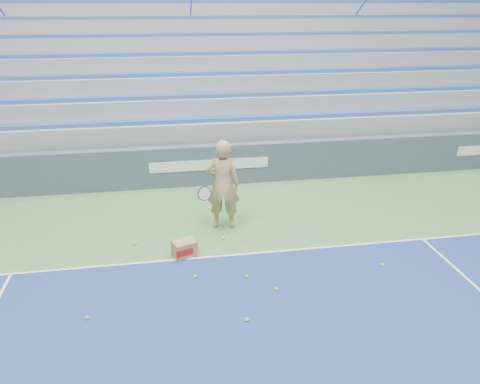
{
  "coord_description": "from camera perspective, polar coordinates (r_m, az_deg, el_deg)",
  "views": [
    {
      "loc": [
        -1.16,
        3.87,
        4.7
      ],
      "look_at": [
        0.27,
        12.38,
        1.15
      ],
      "focal_mm": 35.0,
      "sensor_mm": 36.0,
      "label": 1
    }
  ],
  "objects": [
    {
      "name": "ball_box",
      "position": [
        9.34,
        -6.79,
        -6.87
      ],
      "size": [
        0.53,
        0.47,
        0.33
      ],
      "color": "#9B714B",
      "rests_on": "ground"
    },
    {
      "name": "bleachers",
      "position": [
        17.93,
        -5.93,
        14.72
      ],
      "size": [
        31.0,
        9.15,
        7.3
      ],
      "color": "gray",
      "rests_on": "ground"
    },
    {
      "name": "sponsor_barrier",
      "position": [
        12.77,
        -3.78,
        3.33
      ],
      "size": [
        30.0,
        0.32,
        1.1
      ],
      "color": "#3D4A5D",
      "rests_on": "ground"
    },
    {
      "name": "tennis_ball_6",
      "position": [
        8.66,
        0.8,
        -10.26
      ],
      "size": [
        0.07,
        0.07,
        0.07
      ],
      "primitive_type": "sphere",
      "color": "#ADE22E",
      "rests_on": "ground"
    },
    {
      "name": "tennis_ball_5",
      "position": [
        8.05,
        -18.16,
        -14.37
      ],
      "size": [
        0.07,
        0.07,
        0.07
      ],
      "primitive_type": "sphere",
      "color": "#ADE22E",
      "rests_on": "ground"
    },
    {
      "name": "tennis_ball_7",
      "position": [
        9.98,
        -12.72,
        -6.12
      ],
      "size": [
        0.07,
        0.07,
        0.07
      ],
      "primitive_type": "sphere",
      "color": "#ADE22E",
      "rests_on": "ground"
    },
    {
      "name": "tennis_ball_0",
      "position": [
        8.34,
        4.46,
        -11.75
      ],
      "size": [
        0.07,
        0.07,
        0.07
      ],
      "primitive_type": "sphere",
      "color": "#ADE22E",
      "rests_on": "ground"
    },
    {
      "name": "tennis_ball_4",
      "position": [
        7.64,
        0.81,
        -15.31
      ],
      "size": [
        0.07,
        0.07,
        0.07
      ],
      "primitive_type": "sphere",
      "color": "#ADE22E",
      "rests_on": "ground"
    },
    {
      "name": "tennis_ball_3",
      "position": [
        8.69,
        -5.46,
        -10.23
      ],
      "size": [
        0.07,
        0.07,
        0.07
      ],
      "primitive_type": "sphere",
      "color": "#ADE22E",
      "rests_on": "ground"
    },
    {
      "name": "tennis_player",
      "position": [
        10.1,
        -2.12,
        0.87
      ],
      "size": [
        1.01,
        0.92,
        2.01
      ],
      "color": "tan",
      "rests_on": "ground"
    },
    {
      "name": "tennis_ball_1",
      "position": [
        9.39,
        16.97,
        -8.53
      ],
      "size": [
        0.07,
        0.07,
        0.07
      ],
      "primitive_type": "sphere",
      "color": "#ADE22E",
      "rests_on": "ground"
    },
    {
      "name": "tennis_ball_2",
      "position": [
        9.94,
        -2.07,
        -5.65
      ],
      "size": [
        0.07,
        0.07,
        0.07
      ],
      "primitive_type": "sphere",
      "color": "#ADE22E",
      "rests_on": "ground"
    }
  ]
}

